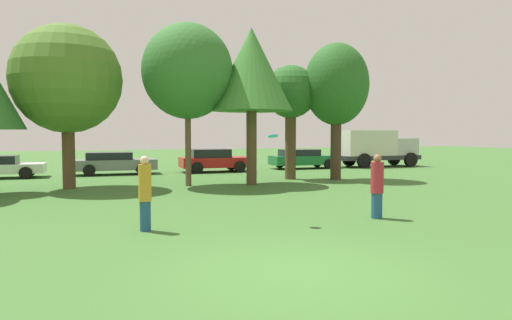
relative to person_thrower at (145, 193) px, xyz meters
The scene contains 13 objects.
ground_plane 4.68m from the person_thrower, 64.63° to the right, with size 120.00×120.00×0.00m, color #3D6B2D.
person_thrower is the anchor object (origin of this frame).
person_catcher 6.08m from the person_thrower, ahead, with size 0.34×0.34×1.73m.
frisbee 3.42m from the person_thrower, ahead, with size 0.27×0.26×0.09m.
tree_2 10.52m from the person_thrower, 100.98° to the left, with size 4.46×4.46×6.76m.
tree_3 10.25m from the person_thrower, 71.51° to the left, with size 3.92×3.92×7.05m.
tree_4 10.97m from the person_thrower, 55.59° to the left, with size 3.67×3.67×6.96m.
tree_5 13.55m from the person_thrower, 50.03° to the left, with size 2.63×2.63×5.69m.
tree_6 14.37m from the person_thrower, 40.98° to the left, with size 3.19×3.19×6.74m.
parked_car_grey 15.94m from the person_thrower, 88.91° to the left, with size 4.50×1.97×1.25m.
parked_car_red 16.79m from the person_thrower, 69.06° to the left, with size 4.15×2.17×1.37m.
parked_car_green 20.26m from the person_thrower, 53.03° to the left, with size 4.48×1.91×1.26m.
delivery_truck_silver 23.83m from the person_thrower, 42.07° to the left, with size 5.98×2.30×2.50m.
Camera 1 is at (-3.33, -6.81, 2.29)m, focal length 32.40 mm.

